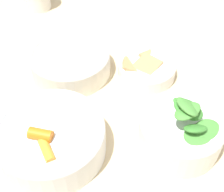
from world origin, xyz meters
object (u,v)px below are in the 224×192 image
Objects in this scene: bowl_greens at (181,131)px; bowl_cookies at (147,68)px; bowl_carrots at (51,138)px; bowl_beans_hotdog at (71,63)px.

bowl_greens reaches higher than bowl_cookies.
bowl_cookies is (0.17, -0.22, -0.01)m from bowl_carrots.
bowl_carrots is at bearing 82.62° from bowl_greens.
bowl_greens is 1.17× the size of bowl_cookies.
bowl_greens is 0.20m from bowl_cookies.
bowl_greens is at bearing -143.53° from bowl_beans_hotdog.
bowl_greens is (-0.03, -0.23, 0.01)m from bowl_carrots.
bowl_carrots is 0.22m from bowl_beans_hotdog.
bowl_beans_hotdog is at bearing -14.38° from bowl_carrots.
bowl_greens is 0.84× the size of bowl_beans_hotdog.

